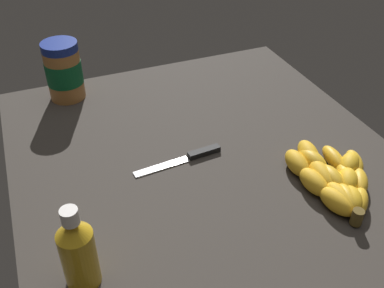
% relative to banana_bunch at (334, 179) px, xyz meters
% --- Properties ---
extents(ground_plane, '(0.89, 0.77, 0.03)m').
position_rel_banana_bunch_xyz_m(ground_plane, '(0.15, 0.19, -0.03)').
color(ground_plane, '#38332D').
extents(banana_bunch, '(0.23, 0.16, 0.04)m').
position_rel_banana_bunch_xyz_m(banana_bunch, '(0.00, 0.00, 0.00)').
color(banana_bunch, gold).
rests_on(banana_bunch, ground_plane).
extents(peanut_butter_jar, '(0.09, 0.09, 0.14)m').
position_rel_banana_bunch_xyz_m(peanut_butter_jar, '(0.52, 0.41, 0.05)').
color(peanut_butter_jar, '#B27238').
rests_on(peanut_butter_jar, ground_plane).
extents(honey_bottle, '(0.05, 0.05, 0.15)m').
position_rel_banana_bunch_xyz_m(honey_bottle, '(-0.03, 0.48, 0.05)').
color(honey_bottle, gold).
rests_on(honey_bottle, ground_plane).
extents(butter_knife, '(0.03, 0.19, 0.01)m').
position_rel_banana_bunch_xyz_m(butter_knife, '(0.18, 0.23, -0.01)').
color(butter_knife, silver).
rests_on(butter_knife, ground_plane).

